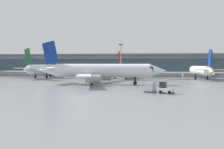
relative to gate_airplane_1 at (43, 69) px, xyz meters
The scene contains 10 objects.
ground_plane 65.70m from the gate_airplane_1, 63.33° to the right, with size 400.00×400.00×0.00m, color slate.
taxiway_centreline_stripe 43.37m from the gate_airplane_1, 49.50° to the right, with size 110.00×0.36×0.01m, color yellow.
terminal_concourse 35.94m from the gate_airplane_1, 34.89° to the left, with size 194.51×11.00×9.60m.
gate_airplane_1 is the anchor object (origin of this frame).
gate_airplane_2 30.20m from the gate_airplane_1, ahead, with size 27.42×29.50×9.77m.
gate_airplane_3 58.19m from the gate_airplane_1, ahead, with size 27.96×30.12×9.97m.
taxiing_regional_jet 41.43m from the gate_airplane_1, 48.15° to the right, with size 35.08×32.55×11.62m.
baggage_tug 67.88m from the gate_airplane_1, 50.26° to the right, with size 2.95×2.50×2.10m.
cargo_dolly_lead 65.05m from the gate_airplane_1, 51.31° to the right, with size 2.60×2.39×1.94m.
apron_light_mast_1 31.37m from the gate_airplane_1, 21.28° to the left, with size 1.80×0.36×13.40m.
Camera 1 is at (10.90, -45.35, 5.40)m, focal length 45.50 mm.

